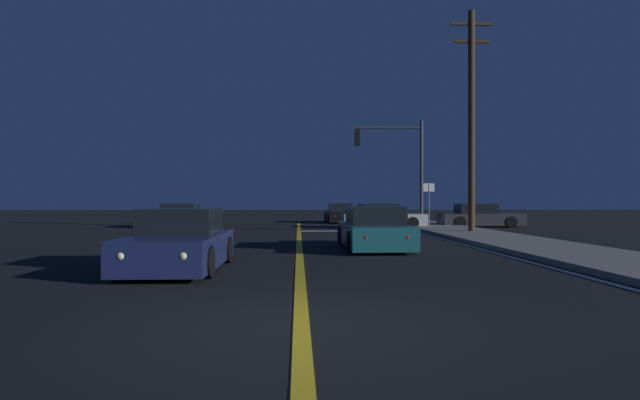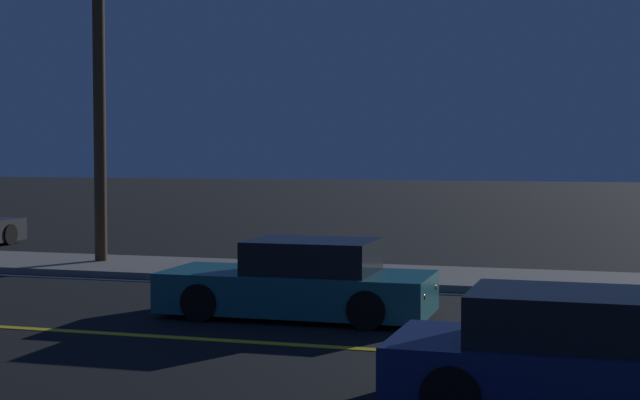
% 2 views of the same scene
% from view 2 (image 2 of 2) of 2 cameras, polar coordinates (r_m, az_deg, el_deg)
% --- Properties ---
extents(sidewalk_right, '(3.20, 38.24, 0.15)m').
position_cam_2_polar(sidewalk_right, '(21.71, 1.72, -4.45)').
color(sidewalk_right, slate).
rests_on(sidewalk_right, ground).
extents(lane_line_center, '(0.20, 36.12, 0.01)m').
position_cam_2_polar(lane_line_center, '(14.69, -5.94, -8.29)').
color(lane_line_center, gold).
rests_on(lane_line_center, ground).
extents(lane_line_edge_right, '(0.16, 36.12, 0.01)m').
position_cam_2_polar(lane_line_edge_right, '(19.95, 0.34, -5.30)').
color(lane_line_edge_right, silver).
rests_on(lane_line_edge_right, ground).
extents(car_lead_oncoming_teal, '(2.01, 4.71, 1.34)m').
position_cam_2_polar(car_lead_oncoming_teal, '(16.58, -1.16, -4.97)').
color(car_lead_oncoming_teal, '#195960').
rests_on(car_lead_oncoming_teal, ground).
extents(car_distant_tail_navy, '(1.93, 4.24, 1.34)m').
position_cam_2_polar(car_distant_tail_navy, '(10.90, 15.07, -9.24)').
color(car_distant_tail_navy, navy).
rests_on(car_distant_tail_navy, ground).
extents(utility_pole_right, '(1.87, 0.30, 10.12)m').
position_cam_2_polar(utility_pole_right, '(24.39, -13.02, 8.53)').
color(utility_pole_right, '#42301E').
rests_on(utility_pole_right, ground).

